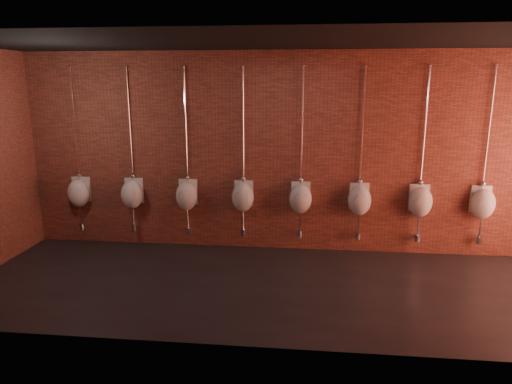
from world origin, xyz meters
TOP-DOWN VIEW (x-y plane):
  - ground at (0.00, 0.00)m, footprint 8.50×8.50m
  - room_shell at (0.00, 0.00)m, footprint 8.54×3.04m
  - urinal_0 at (-3.46, 1.37)m, footprint 0.37×0.32m
  - urinal_1 at (-2.53, 1.37)m, footprint 0.37×0.32m
  - urinal_2 at (-1.60, 1.37)m, footprint 0.37×0.32m
  - urinal_3 at (-0.66, 1.37)m, footprint 0.37×0.32m
  - urinal_4 at (0.27, 1.37)m, footprint 0.37×0.32m
  - urinal_5 at (1.20, 1.37)m, footprint 0.37×0.32m
  - urinal_6 at (2.14, 1.37)m, footprint 0.37×0.32m
  - urinal_7 at (3.07, 1.37)m, footprint 0.37×0.32m

SIDE VIEW (x-z plane):
  - ground at x=0.00m, z-range 0.00..0.00m
  - urinal_0 at x=-3.46m, z-range -0.45..2.27m
  - urinal_1 at x=-2.53m, z-range -0.45..2.27m
  - urinal_2 at x=-1.60m, z-range -0.45..2.27m
  - urinal_3 at x=-0.66m, z-range -0.45..2.27m
  - urinal_4 at x=0.27m, z-range -0.45..2.27m
  - urinal_5 at x=1.20m, z-range -0.45..2.27m
  - urinal_6 at x=2.14m, z-range -0.45..2.27m
  - urinal_7 at x=3.07m, z-range -0.45..2.27m
  - room_shell at x=0.00m, z-range 0.40..3.62m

